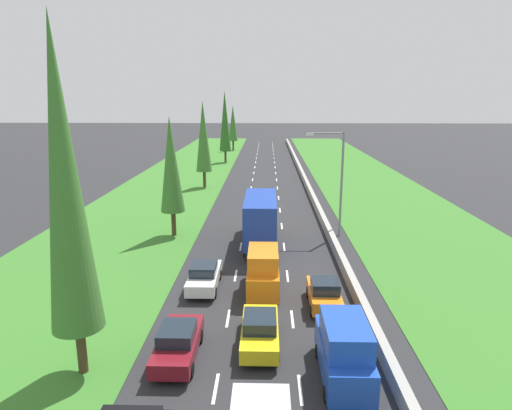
{
  "coord_description": "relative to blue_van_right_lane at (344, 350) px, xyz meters",
  "views": [
    {
      "loc": [
        0.31,
        -1.07,
        11.73
      ],
      "look_at": [
        -0.82,
        45.44,
        0.45
      ],
      "focal_mm": 31.22,
      "sensor_mm": 36.0,
      "label": 1
    }
  ],
  "objects": [
    {
      "name": "grass_verge_right",
      "position": [
        10.75,
        44.27,
        -1.38
      ],
      "size": [
        14.0,
        140.0,
        0.04
      ],
      "primitive_type": "cube",
      "color": "#387528",
      "rests_on": "ground"
    },
    {
      "name": "lane_markings",
      "position": [
        -3.6,
        44.27,
        -1.39
      ],
      "size": [
        3.64,
        116.0,
        0.01
      ],
      "color": "white",
      "rests_on": "ground"
    },
    {
      "name": "ground_plane",
      "position": [
        -3.6,
        44.27,
        -1.4
      ],
      "size": [
        300.0,
        300.0,
        0.0
      ],
      "primitive_type": "plane",
      "color": "#28282B",
      "rests_on": "ground"
    },
    {
      "name": "poplar_tree_fourth",
      "position": [
        -10.92,
        64.8,
        6.1
      ],
      "size": [
        2.12,
        2.12,
        12.9
      ],
      "color": "#4C3823",
      "rests_on": "ground"
    },
    {
      "name": "poplar_tree_nearest",
      "position": [
        -11.27,
        0.26,
        7.15
      ],
      "size": [
        2.17,
        2.17,
        14.99
      ],
      "color": "#4C3823",
      "rests_on": "ground"
    },
    {
      "name": "street_light_mast",
      "position": [
        2.73,
        20.51,
        3.83
      ],
      "size": [
        3.2,
        0.28,
        9.0
      ],
      "color": "gray",
      "rests_on": "ground"
    },
    {
      "name": "blue_van_right_lane",
      "position": [
        0.0,
        0.0,
        0.0
      ],
      "size": [
        1.96,
        4.9,
        2.82
      ],
      "color": "#1E47B7",
      "rests_on": "ground"
    },
    {
      "name": "orange_hatchback_right_lane",
      "position": [
        0.03,
        6.77,
        -0.56
      ],
      "size": [
        1.74,
        3.9,
        1.72
      ],
      "color": "orange",
      "rests_on": "ground"
    },
    {
      "name": "blue_box_truck_centre_lane",
      "position": [
        -3.76,
        17.74,
        0.78
      ],
      "size": [
        2.46,
        9.4,
        4.18
      ],
      "color": "black",
      "rests_on": "ground"
    },
    {
      "name": "poplar_tree_third",
      "position": [
        -11.59,
        41.47,
        5.31
      ],
      "size": [
        2.08,
        2.08,
        11.32
      ],
      "color": "#4C3823",
      "rests_on": "ground"
    },
    {
      "name": "poplar_tree_second",
      "position": [
        -11.33,
        20.09,
        4.79
      ],
      "size": [
        2.06,
        2.06,
        10.28
      ],
      "color": "#4C3823",
      "rests_on": "ground"
    },
    {
      "name": "median_barrier",
      "position": [
        2.1,
        44.27,
        -0.97
      ],
      "size": [
        0.44,
        120.0,
        0.85
      ],
      "primitive_type": "cube",
      "color": "#9E9B93",
      "rests_on": "ground"
    },
    {
      "name": "grass_verge_left",
      "position": [
        -16.25,
        44.27,
        -1.38
      ],
      "size": [
        14.0,
        140.0,
        0.04
      ],
      "primitive_type": "cube",
      "color": "#387528",
      "rests_on": "ground"
    },
    {
      "name": "maroon_sedan_left_lane",
      "position": [
        -7.31,
        1.42,
        -0.59
      ],
      "size": [
        1.82,
        4.5,
        1.64
      ],
      "color": "maroon",
      "rests_on": "ground"
    },
    {
      "name": "poplar_tree_fifth",
      "position": [
        -10.92,
        83.99,
        4.66
      ],
      "size": [
        2.05,
        2.05,
        10.03
      ],
      "color": "#4C3823",
      "rests_on": "ground"
    },
    {
      "name": "orange_van_centre_lane",
      "position": [
        -3.48,
        8.72,
        0.0
      ],
      "size": [
        1.96,
        4.9,
        2.82
      ],
      "color": "orange",
      "rests_on": "ground"
    },
    {
      "name": "white_sedan_left_lane",
      "position": [
        -7.18,
        9.21,
        -0.59
      ],
      "size": [
        1.82,
        4.5,
        1.64
      ],
      "color": "white",
      "rests_on": "ground"
    },
    {
      "name": "yellow_sedan_centre_lane",
      "position": [
        -3.57,
        2.6,
        -0.59
      ],
      "size": [
        1.82,
        4.5,
        1.64
      ],
      "color": "yellow",
      "rests_on": "ground"
    }
  ]
}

